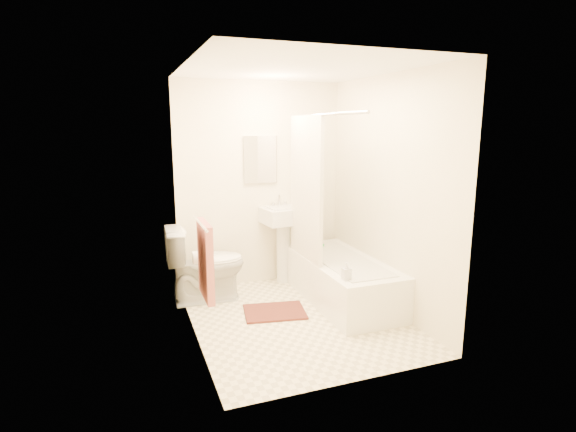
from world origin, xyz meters
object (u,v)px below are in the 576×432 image
object	(u,v)px
sink	(284,242)
bath_mat	(275,312)
toilet	(206,264)
soap_bottle	(346,271)
bathtub	(341,279)

from	to	relation	value
sink	bath_mat	world-z (taller)	sink
toilet	sink	world-z (taller)	sink
sink	soap_bottle	bearing A→B (deg)	-91.90
sink	soap_bottle	distance (m)	1.37
bathtub	bath_mat	size ratio (longest dim) A/B	2.68
sink	bathtub	bearing A→B (deg)	-70.24
toilet	soap_bottle	bearing A→B (deg)	-132.16
sink	soap_bottle	size ratio (longest dim) A/B	6.07
sink	bath_mat	distance (m)	1.07
bathtub	bath_mat	world-z (taller)	bathtub
toilet	soap_bottle	distance (m)	1.59
sink	bath_mat	xyz separation A→B (m)	(-0.41, -0.85, -0.50)
sink	bath_mat	bearing A→B (deg)	-123.23
toilet	bathtub	bearing A→B (deg)	-107.53
soap_bottle	toilet	bearing A→B (deg)	135.56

